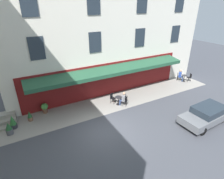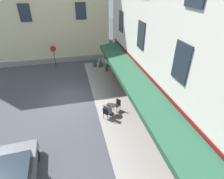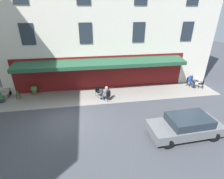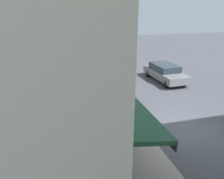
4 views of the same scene
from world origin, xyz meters
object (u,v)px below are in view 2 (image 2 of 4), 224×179
(potted_plant_by_steps, at_px, (95,63))
(no_parking_sign, at_px, (54,52))
(cafe_chair_black_corner_right, at_px, (118,104))
(seated_companion_in_grey, at_px, (108,109))
(cafe_chair_black_kerbside, at_px, (106,112))
(potted_plant_entrance_left, at_px, (101,62))
(potted_plant_entrance_right, at_px, (115,71))
(potted_plant_mid_terrace, at_px, (105,58))
(potted_plant_under_sign, at_px, (106,67))
(cafe_table_near_entrance, at_px, (111,108))

(potted_plant_by_steps, bearing_deg, no_parking_sign, 81.63)
(cafe_chair_black_corner_right, relative_size, seated_companion_in_grey, 0.70)
(cafe_chair_black_kerbside, relative_size, seated_companion_in_grey, 0.70)
(no_parking_sign, distance_m, potted_plant_entrance_left, 5.08)
(potted_plant_entrance_right, distance_m, potted_plant_by_steps, 3.12)
(cafe_chair_black_kerbside, height_order, potted_plant_mid_terrace, cafe_chair_black_kerbside)
(potted_plant_entrance_right, xyz_separation_m, potted_plant_entrance_left, (2.39, 0.97, 0.00))
(seated_companion_in_grey, relative_size, potted_plant_under_sign, 1.58)
(potted_plant_under_sign, bearing_deg, seated_companion_in_grey, 168.76)
(seated_companion_in_grey, distance_m, potted_plant_entrance_left, 8.72)
(potted_plant_entrance_right, bearing_deg, seated_companion_in_grey, 161.72)
(potted_plant_under_sign, height_order, potted_plant_entrance_right, potted_plant_entrance_right)
(cafe_chair_black_corner_right, height_order, potted_plant_entrance_right, cafe_chair_black_corner_right)
(no_parking_sign, distance_m, potted_plant_under_sign, 5.79)
(cafe_table_near_entrance, height_order, potted_plant_by_steps, potted_plant_by_steps)
(cafe_table_near_entrance, height_order, potted_plant_mid_terrace, potted_plant_mid_terrace)
(cafe_chair_black_kerbside, xyz_separation_m, potted_plant_mid_terrace, (10.33, -2.10, -0.12))
(potted_plant_mid_terrace, height_order, potted_plant_entrance_left, potted_plant_entrance_left)
(no_parking_sign, height_order, potted_plant_mid_terrace, no_parking_sign)
(seated_companion_in_grey, xyz_separation_m, potted_plant_entrance_left, (8.65, -1.09, -0.19))
(cafe_chair_black_corner_right, xyz_separation_m, no_parking_sign, (8.93, 4.58, 1.25))
(cafe_table_near_entrance, xyz_separation_m, no_parking_sign, (9.26, 4.04, 1.30))
(cafe_chair_black_corner_right, height_order, potted_plant_under_sign, cafe_chair_black_corner_right)
(potted_plant_mid_terrace, relative_size, potted_plant_by_steps, 0.85)
(cafe_chair_black_corner_right, relative_size, potted_plant_by_steps, 1.00)
(potted_plant_under_sign, xyz_separation_m, potted_plant_entrance_right, (-1.22, -0.58, 0.10))
(potted_plant_entrance_left, bearing_deg, cafe_chair_black_kerbside, 171.90)
(no_parking_sign, bearing_deg, potted_plant_by_steps, -98.37)
(potted_plant_mid_terrace, bearing_deg, seated_companion_in_grey, 169.19)
(no_parking_sign, height_order, potted_plant_under_sign, no_parking_sign)
(cafe_table_near_entrance, relative_size, potted_plant_under_sign, 0.91)
(cafe_table_near_entrance, height_order, seated_companion_in_grey, seated_companion_in_grey)
(cafe_chair_black_kerbside, bearing_deg, potted_plant_by_steps, -3.83)
(potted_plant_under_sign, relative_size, potted_plant_by_steps, 0.91)
(potted_plant_entrance_left, bearing_deg, potted_plant_by_steps, 66.79)
(potted_plant_mid_terrace, bearing_deg, cafe_chair_black_corner_right, 173.44)
(no_parking_sign, bearing_deg, potted_plant_entrance_right, -119.46)
(cafe_table_near_entrance, relative_size, no_parking_sign, 0.29)
(potted_plant_entrance_left, bearing_deg, potted_plant_under_sign, -161.39)
(cafe_table_near_entrance, relative_size, cafe_chair_black_kerbside, 0.82)
(seated_companion_in_grey, height_order, potted_plant_entrance_left, seated_companion_in_grey)
(no_parking_sign, relative_size, potted_plant_entrance_right, 3.01)
(cafe_table_near_entrance, height_order, potted_plant_entrance_left, potted_plant_entrance_left)
(cafe_table_near_entrance, relative_size, potted_plant_by_steps, 0.82)
(cafe_table_near_entrance, xyz_separation_m, seated_companion_in_grey, (-0.28, 0.31, 0.21))
(cafe_chair_black_corner_right, distance_m, no_parking_sign, 10.11)
(potted_plant_mid_terrace, xyz_separation_m, potted_plant_by_steps, (-1.26, 1.49, 0.02))
(seated_companion_in_grey, xyz_separation_m, potted_plant_entrance_right, (6.26, -2.07, -0.20))
(cafe_chair_black_kerbside, bearing_deg, potted_plant_under_sign, -12.17)
(potted_plant_under_sign, xyz_separation_m, potted_plant_entrance_left, (1.17, 0.39, 0.11))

